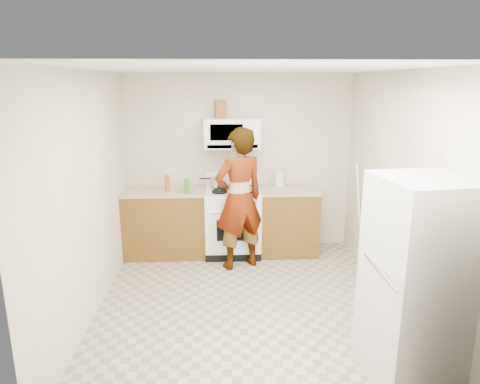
{
  "coord_description": "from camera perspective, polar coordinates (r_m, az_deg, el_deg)",
  "views": [
    {
      "loc": [
        -0.24,
        -4.26,
        2.38
      ],
      "look_at": [
        -0.04,
        0.55,
        1.14
      ],
      "focal_mm": 32.0,
      "sensor_mm": 36.0,
      "label": 1
    }
  ],
  "objects": [
    {
      "name": "floor",
      "position": [
        4.88,
        0.74,
        -14.69
      ],
      "size": [
        3.6,
        3.6,
        0.0
      ],
      "primitive_type": "plane",
      "color": "gray",
      "rests_on": "ground"
    },
    {
      "name": "back_wall",
      "position": [
        6.16,
        -0.14,
        3.91
      ],
      "size": [
        3.2,
        0.02,
        2.5
      ],
      "primitive_type": "cube",
      "color": "beige",
      "rests_on": "floor"
    },
    {
      "name": "right_wall",
      "position": [
        4.77,
        20.23,
        -0.13
      ],
      "size": [
        0.02,
        3.6,
        2.5
      ],
      "primitive_type": "cube",
      "color": "beige",
      "rests_on": "floor"
    },
    {
      "name": "cabinet_left",
      "position": [
        6.11,
        -9.84,
        -4.14
      ],
      "size": [
        1.12,
        0.62,
        0.9
      ],
      "primitive_type": "cube",
      "color": "brown",
      "rests_on": "floor"
    },
    {
      "name": "counter_left",
      "position": [
        5.98,
        -10.03,
        0.11
      ],
      "size": [
        1.14,
        0.64,
        0.03
      ],
      "primitive_type": "cube",
      "color": "tan",
      "rests_on": "cabinet_left"
    },
    {
      "name": "cabinet_right",
      "position": [
        6.13,
        6.35,
        -3.95
      ],
      "size": [
        0.8,
        0.62,
        0.9
      ],
      "primitive_type": "cube",
      "color": "brown",
      "rests_on": "floor"
    },
    {
      "name": "counter_right",
      "position": [
        6.0,
        6.47,
        0.28
      ],
      "size": [
        0.82,
        0.64,
        0.03
      ],
      "primitive_type": "cube",
      "color": "tan",
      "rests_on": "cabinet_right"
    },
    {
      "name": "gas_range",
      "position": [
        6.05,
        -0.97,
        -3.78
      ],
      "size": [
        0.76,
        0.65,
        1.13
      ],
      "color": "white",
      "rests_on": "floor"
    },
    {
      "name": "microwave",
      "position": [
        5.91,
        -1.05,
        7.87
      ],
      "size": [
        0.76,
        0.38,
        0.4
      ],
      "primitive_type": "cube",
      "color": "white",
      "rests_on": "back_wall"
    },
    {
      "name": "person",
      "position": [
        5.47,
        -0.12,
        -0.99
      ],
      "size": [
        0.8,
        0.68,
        1.84
      ],
      "primitive_type": "imported",
      "rotation": [
        0.0,
        0.0,
        3.58
      ],
      "color": "tan",
      "rests_on": "floor"
    },
    {
      "name": "fridge",
      "position": [
        3.69,
        22.71,
        -11.18
      ],
      "size": [
        0.79,
        0.79,
        1.7
      ],
      "primitive_type": "cube",
      "rotation": [
        0.0,
        0.0,
        0.14
      ],
      "color": "silver",
      "rests_on": "floor"
    },
    {
      "name": "kettle",
      "position": [
        6.13,
        5.3,
        1.68
      ],
      "size": [
        0.18,
        0.18,
        0.19
      ],
      "primitive_type": "cylinder",
      "rotation": [
        0.0,
        0.0,
        -0.17
      ],
      "color": "silver",
      "rests_on": "counter_right"
    },
    {
      "name": "jug",
      "position": [
        5.91,
        -2.63,
        10.98
      ],
      "size": [
        0.17,
        0.17,
        0.24
      ],
      "primitive_type": "cube",
      "rotation": [
        0.0,
        0.0,
        0.22
      ],
      "color": "brown",
      "rests_on": "microwave"
    },
    {
      "name": "saucepan",
      "position": [
        6.02,
        -2.92,
        1.42
      ],
      "size": [
        0.26,
        0.26,
        0.13
      ],
      "primitive_type": "cylinder",
      "rotation": [
        0.0,
        0.0,
        0.05
      ],
      "color": "silver",
      "rests_on": "gas_range"
    },
    {
      "name": "tray",
      "position": [
        5.82,
        0.39,
        0.31
      ],
      "size": [
        0.26,
        0.17,
        0.05
      ],
      "primitive_type": "cube",
      "rotation": [
        0.0,
        0.0,
        -0.04
      ],
      "color": "white",
      "rests_on": "gas_range"
    },
    {
      "name": "bottle_spray",
      "position": [
        5.87,
        -9.69,
        1.16
      ],
      "size": [
        0.08,
        0.08,
        0.22
      ],
      "primitive_type": "cylinder",
      "rotation": [
        0.0,
        0.0,
        0.31
      ],
      "color": "#BF3C0E",
      "rests_on": "counter_left"
    },
    {
      "name": "bottle_hot_sauce",
      "position": [
        5.81,
        -7.04,
        0.84
      ],
      "size": [
        0.07,
        0.07,
        0.17
      ],
      "primitive_type": "cylinder",
      "rotation": [
        0.0,
        0.0,
        -0.33
      ],
      "color": "orange",
      "rests_on": "counter_left"
    },
    {
      "name": "bottle_green_cap",
      "position": [
        5.71,
        -7.08,
        0.77
      ],
      "size": [
        0.07,
        0.07,
        0.2
      ],
      "primitive_type": "cylinder",
      "rotation": [
        0.0,
        0.0,
        -0.1
      ],
      "color": "#1F8718",
      "rests_on": "counter_left"
    },
    {
      "name": "pot_lid",
      "position": [
        5.81,
        -7.29,
        0.03
      ],
      "size": [
        0.25,
        0.25,
        0.01
      ],
      "primitive_type": "cylinder",
      "rotation": [
        0.0,
        0.0,
        -0.08
      ],
      "color": "white",
      "rests_on": "counter_left"
    },
    {
      "name": "broom",
      "position": [
        5.93,
        15.6,
        -2.57
      ],
      "size": [
        0.24,
        0.21,
        1.37
      ],
      "primitive_type": "cylinder",
      "rotation": [
        0.14,
        -0.14,
        -0.1
      ],
      "color": "white",
      "rests_on": "floor"
    }
  ]
}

